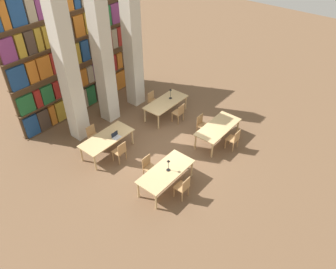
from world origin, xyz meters
name	(u,v)px	position (x,y,z in m)	size (l,w,h in m)	color
ground_plane	(165,146)	(0.00, 0.00, 0.00)	(40.00, 40.00, 0.00)	brown
bookshelf_bank	(79,52)	(0.00, 4.72, 2.70)	(6.64, 0.35, 5.50)	brown
pillar_left	(68,70)	(-1.67, 3.20, 3.00)	(0.60, 0.60, 6.00)	beige
pillar_center	(103,55)	(0.00, 3.20, 3.00)	(0.60, 0.60, 6.00)	beige
pillar_right	(132,42)	(1.67, 3.20, 3.00)	(0.60, 0.60, 6.00)	beige
reading_table_0	(166,172)	(-1.65, -1.40, 0.66)	(2.10, 0.94, 0.73)	tan
chair_0	(183,187)	(-1.68, -2.16, 0.49)	(0.42, 0.40, 0.89)	tan
chair_1	(149,167)	(-1.68, -0.65, 0.49)	(0.42, 0.40, 0.89)	tan
desk_lamp_0	(168,163)	(-1.57, -1.44, 1.04)	(0.14, 0.14, 0.46)	black
reading_table_1	(218,128)	(1.59, -1.41, 0.66)	(2.10, 0.94, 0.73)	tan
chair_2	(234,139)	(1.58, -2.17, 0.49)	(0.42, 0.40, 0.89)	tan
chair_3	(202,124)	(1.58, -0.66, 0.49)	(0.42, 0.40, 0.89)	tan
reading_table_2	(107,139)	(-1.69, 1.49, 0.66)	(2.10, 0.94, 0.73)	tan
chair_4	(120,151)	(-1.74, 0.74, 0.49)	(0.42, 0.40, 0.89)	tan
chair_5	(93,135)	(-1.74, 2.24, 0.49)	(0.42, 0.40, 0.89)	tan
laptop	(116,136)	(-1.45, 1.22, 0.77)	(0.32, 0.22, 0.21)	silver
reading_table_3	(166,103)	(1.69, 1.36, 0.66)	(2.10, 0.94, 0.73)	tan
chair_6	(179,112)	(1.67, 0.61, 0.49)	(0.42, 0.40, 0.89)	tan
chair_7	(153,101)	(1.67, 2.12, 0.49)	(0.42, 0.40, 0.89)	tan
desk_lamp_1	(170,92)	(2.03, 1.38, 1.06)	(0.14, 0.14, 0.49)	black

